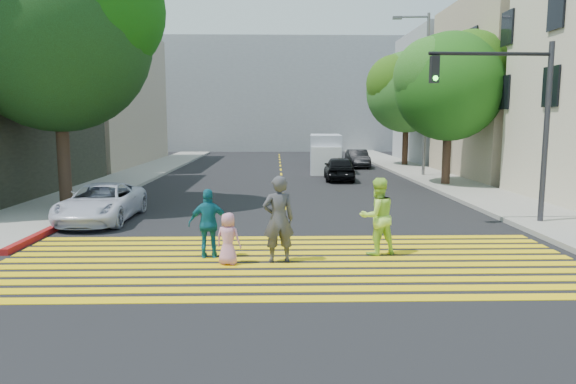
{
  "coord_description": "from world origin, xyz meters",
  "views": [
    {
      "loc": [
        -0.31,
        -10.21,
        3.24
      ],
      "look_at": [
        0.0,
        3.0,
        1.4
      ],
      "focal_mm": 32.0,
      "sensor_mm": 36.0,
      "label": 1
    }
  ],
  "objects_px": {
    "tree_right_near": "(451,81)",
    "white_sedan": "(101,203)",
    "tree_left": "(59,27)",
    "pedestrian_child": "(228,239)",
    "pedestrian_man": "(278,219)",
    "dark_car_near": "(339,168)",
    "pedestrian_woman": "(377,216)",
    "pedestrian_extra": "(209,224)",
    "dark_car_parked": "(358,159)",
    "traffic_signal": "(515,108)",
    "silver_car": "(327,154)",
    "tree_right_far": "(408,88)",
    "white_van": "(325,154)"
  },
  "relations": [
    {
      "from": "silver_car",
      "to": "white_van",
      "type": "relative_size",
      "value": 0.99
    },
    {
      "from": "white_sedan",
      "to": "white_van",
      "type": "relative_size",
      "value": 0.85
    },
    {
      "from": "white_van",
      "to": "silver_car",
      "type": "bearing_deg",
      "value": 87.74
    },
    {
      "from": "pedestrian_woman",
      "to": "pedestrian_child",
      "type": "distance_m",
      "value": 3.65
    },
    {
      "from": "tree_right_near",
      "to": "tree_right_far",
      "type": "distance_m",
      "value": 11.36
    },
    {
      "from": "pedestrian_child",
      "to": "silver_car",
      "type": "height_order",
      "value": "silver_car"
    },
    {
      "from": "pedestrian_woman",
      "to": "pedestrian_man",
      "type": "bearing_deg",
      "value": -2.82
    },
    {
      "from": "tree_right_near",
      "to": "traffic_signal",
      "type": "xyz_separation_m",
      "value": [
        -1.29,
        -9.66,
        -1.54
      ]
    },
    {
      "from": "dark_car_parked",
      "to": "pedestrian_woman",
      "type": "bearing_deg",
      "value": -97.55
    },
    {
      "from": "pedestrian_child",
      "to": "traffic_signal",
      "type": "distance_m",
      "value": 9.73
    },
    {
      "from": "tree_left",
      "to": "pedestrian_child",
      "type": "height_order",
      "value": "tree_left"
    },
    {
      "from": "tree_left",
      "to": "white_van",
      "type": "xyz_separation_m",
      "value": [
        10.91,
        13.38,
        -5.43
      ]
    },
    {
      "from": "tree_left",
      "to": "tree_right_near",
      "type": "distance_m",
      "value": 17.37
    },
    {
      "from": "tree_right_far",
      "to": "pedestrian_man",
      "type": "bearing_deg",
      "value": -110.32
    },
    {
      "from": "pedestrian_man",
      "to": "traffic_signal",
      "type": "height_order",
      "value": "traffic_signal"
    },
    {
      "from": "silver_car",
      "to": "dark_car_parked",
      "type": "xyz_separation_m",
      "value": [
        1.81,
        -3.7,
        -0.11
      ]
    },
    {
      "from": "pedestrian_child",
      "to": "silver_car",
      "type": "distance_m",
      "value": 28.59
    },
    {
      "from": "white_van",
      "to": "traffic_signal",
      "type": "xyz_separation_m",
      "value": [
        4.05,
        -17.09,
        2.49
      ]
    },
    {
      "from": "tree_right_far",
      "to": "traffic_signal",
      "type": "relative_size",
      "value": 1.47
    },
    {
      "from": "pedestrian_man",
      "to": "dark_car_near",
      "type": "height_order",
      "value": "pedestrian_man"
    },
    {
      "from": "white_sedan",
      "to": "dark_car_near",
      "type": "bearing_deg",
      "value": 51.35
    },
    {
      "from": "dark_car_parked",
      "to": "traffic_signal",
      "type": "distance_m",
      "value": 20.59
    },
    {
      "from": "pedestrian_woman",
      "to": "traffic_signal",
      "type": "xyz_separation_m",
      "value": [
        4.74,
        3.29,
        2.67
      ]
    },
    {
      "from": "white_sedan",
      "to": "pedestrian_child",
      "type": "bearing_deg",
      "value": -48.56
    },
    {
      "from": "tree_right_near",
      "to": "pedestrian_woman",
      "type": "relative_size",
      "value": 4.05
    },
    {
      "from": "tree_right_far",
      "to": "silver_car",
      "type": "distance_m",
      "value": 7.82
    },
    {
      "from": "pedestrian_extra",
      "to": "silver_car",
      "type": "relative_size",
      "value": 0.33
    },
    {
      "from": "pedestrian_woman",
      "to": "pedestrian_extra",
      "type": "distance_m",
      "value": 4.05
    },
    {
      "from": "dark_car_near",
      "to": "tree_right_near",
      "type": "bearing_deg",
      "value": 153.66
    },
    {
      "from": "dark_car_near",
      "to": "dark_car_parked",
      "type": "relative_size",
      "value": 1.04
    },
    {
      "from": "tree_right_far",
      "to": "pedestrian_extra",
      "type": "relative_size",
      "value": 4.96
    },
    {
      "from": "tree_right_far",
      "to": "white_van",
      "type": "xyz_separation_m",
      "value": [
        -6.14,
        -3.89,
        -4.42
      ]
    },
    {
      "from": "tree_right_far",
      "to": "dark_car_near",
      "type": "xyz_separation_m",
      "value": [
        -5.81,
        -8.5,
        -4.88
      ]
    },
    {
      "from": "tree_left",
      "to": "pedestrian_man",
      "type": "xyz_separation_m",
      "value": [
        7.82,
        -7.64,
        -5.55
      ]
    },
    {
      "from": "pedestrian_man",
      "to": "silver_car",
      "type": "distance_m",
      "value": 28.21
    },
    {
      "from": "pedestrian_child",
      "to": "traffic_signal",
      "type": "bearing_deg",
      "value": -134.12
    },
    {
      "from": "white_sedan",
      "to": "silver_car",
      "type": "xyz_separation_m",
      "value": [
        9.58,
        22.94,
        0.13
      ]
    },
    {
      "from": "tree_left",
      "to": "dark_car_parked",
      "type": "distance_m",
      "value": 22.2
    },
    {
      "from": "silver_car",
      "to": "pedestrian_child",
      "type": "bearing_deg",
      "value": 79.39
    },
    {
      "from": "tree_right_near",
      "to": "dark_car_parked",
      "type": "distance_m",
      "value": 11.91
    },
    {
      "from": "tree_left",
      "to": "dark_car_near",
      "type": "xyz_separation_m",
      "value": [
        11.23,
        8.77,
        -5.89
      ]
    },
    {
      "from": "pedestrian_man",
      "to": "silver_car",
      "type": "height_order",
      "value": "pedestrian_man"
    },
    {
      "from": "tree_right_near",
      "to": "dark_car_near",
      "type": "distance_m",
      "value": 7.3
    },
    {
      "from": "white_van",
      "to": "pedestrian_man",
      "type": "bearing_deg",
      "value": -94.29
    },
    {
      "from": "tree_right_near",
      "to": "white_sedan",
      "type": "height_order",
      "value": "tree_right_near"
    },
    {
      "from": "pedestrian_woman",
      "to": "pedestrian_extra",
      "type": "bearing_deg",
      "value": -14.14
    },
    {
      "from": "tree_left",
      "to": "silver_car",
      "type": "xyz_separation_m",
      "value": [
        11.68,
        20.3,
        -5.82
      ]
    },
    {
      "from": "tree_left",
      "to": "pedestrian_child",
      "type": "xyz_separation_m",
      "value": [
        6.68,
        -7.84,
        -5.96
      ]
    },
    {
      "from": "tree_right_far",
      "to": "traffic_signal",
      "type": "distance_m",
      "value": 21.17
    },
    {
      "from": "pedestrian_extra",
      "to": "pedestrian_man",
      "type": "bearing_deg",
      "value": 162.22
    }
  ]
}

